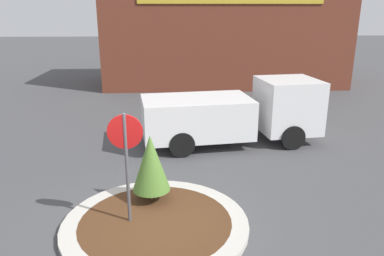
{
  "coord_description": "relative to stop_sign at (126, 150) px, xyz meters",
  "views": [
    {
      "loc": [
        0.4,
        -7.0,
        4.42
      ],
      "look_at": [
        0.92,
        2.59,
        1.37
      ],
      "focal_mm": 35.0,
      "sensor_mm": 36.0,
      "label": 1
    }
  ],
  "objects": [
    {
      "name": "traffic_island",
      "position": [
        0.54,
        -0.06,
        -1.66
      ],
      "size": [
        3.96,
        3.96,
        0.13
      ],
      "color": "#BCB7AD",
      "rests_on": "ground_plane"
    },
    {
      "name": "stop_sign",
      "position": [
        0.0,
        0.0,
        0.0
      ],
      "size": [
        0.71,
        0.07,
        2.49
      ],
      "color": "#4C4C51",
      "rests_on": "ground_plane"
    },
    {
      "name": "ground_plane",
      "position": [
        0.54,
        -0.06,
        -1.73
      ],
      "size": [
        120.0,
        120.0,
        0.0
      ],
      "primitive_type": "plane",
      "color": "#474749"
    },
    {
      "name": "storefront_building",
      "position": [
        4.12,
        16.45,
        1.26
      ],
      "size": [
        14.04,
        6.07,
        5.97
      ],
      "color": "brown",
      "rests_on": "ground_plane"
    },
    {
      "name": "island_shrub",
      "position": [
        0.43,
        0.89,
        -0.66
      ],
      "size": [
        0.88,
        0.88,
        1.6
      ],
      "color": "brown",
      "rests_on": "traffic_island"
    },
    {
      "name": "utility_truck",
      "position": [
        3.07,
        5.08,
        -0.64
      ],
      "size": [
        6.16,
        2.75,
        2.16
      ],
      "rotation": [
        0.0,
        0.0,
        0.13
      ],
      "color": "white",
      "rests_on": "ground_plane"
    }
  ]
}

